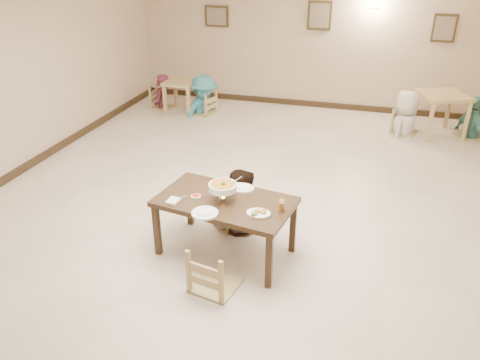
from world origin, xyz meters
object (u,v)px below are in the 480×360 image
(bg_diner_a, at_px, (160,74))
(bg_diner_b, at_px, (203,75))
(curry_warmer, at_px, (223,187))
(main_table, at_px, (225,206))
(drink_glass, at_px, (281,206))
(bg_table_left, at_px, (181,87))
(bg_diner_d, at_px, (479,96))
(chair_far, at_px, (238,192))
(bg_diner_c, at_px, (410,91))
(bg_chair_ll, at_px, (161,88))
(bg_table_right, at_px, (443,101))
(bg_chair_lr, at_px, (203,93))
(bg_chair_rr, at_px, (476,111))
(bg_chair_rl, at_px, (407,110))
(main_diner, at_px, (238,170))
(chair_near, at_px, (215,248))

(bg_diner_a, height_order, bg_diner_b, bg_diner_b)
(curry_warmer, height_order, bg_diner_b, bg_diner_b)
(main_table, height_order, bg_diner_a, bg_diner_a)
(drink_glass, relative_size, bg_table_left, 0.20)
(bg_diner_b, height_order, bg_diner_d, bg_diner_b)
(chair_far, relative_size, bg_diner_c, 0.56)
(chair_far, height_order, bg_diner_b, bg_diner_b)
(bg_table_left, xyz_separation_m, bg_chair_ll, (-0.53, 0.08, -0.08))
(bg_table_right, bearing_deg, bg_diner_d, 2.93)
(bg_chair_lr, distance_m, bg_diner_b, 0.37)
(bg_table_right, relative_size, bg_chair_rr, 0.98)
(bg_chair_lr, relative_size, bg_chair_rl, 1.01)
(main_diner, relative_size, bg_chair_rr, 1.50)
(bg_chair_lr, bearing_deg, chair_far, 43.52)
(bg_table_right, bearing_deg, bg_diner_a, 179.51)
(curry_warmer, height_order, bg_diner_c, bg_diner_c)
(main_table, relative_size, bg_diner_d, 1.02)
(drink_glass, relative_size, bg_diner_d, 0.08)
(bg_diner_b, bearing_deg, bg_table_right, -63.69)
(bg_chair_ll, distance_m, bg_diner_d, 6.51)
(curry_warmer, distance_m, bg_diner_c, 5.31)
(bg_chair_ll, bearing_deg, bg_diner_c, -93.44)
(bg_table_right, relative_size, bg_chair_rl, 1.12)
(bg_chair_rl, bearing_deg, bg_diner_c, -165.55)
(curry_warmer, xyz_separation_m, drink_glass, (0.69, -0.05, -0.11))
(bg_diner_c, bearing_deg, bg_chair_rr, 117.30)
(curry_warmer, distance_m, bg_chair_rr, 6.02)
(bg_table_left, bearing_deg, curry_warmer, -62.33)
(bg_chair_ll, height_order, bg_chair_lr, bg_chair_lr)
(main_diner, relative_size, bg_diner_b, 0.96)
(bg_chair_ll, distance_m, bg_diner_b, 1.13)
(bg_chair_rr, bearing_deg, bg_chair_lr, -110.07)
(curry_warmer, bearing_deg, bg_table_right, 60.41)
(main_table, xyz_separation_m, bg_diner_a, (-3.10, 4.95, 0.13))
(main_table, distance_m, bg_chair_rr, 5.98)
(bg_diner_b, distance_m, bg_diner_d, 5.45)
(bg_chair_rr, height_order, bg_diner_a, bg_diner_a)
(chair_near, xyz_separation_m, bg_chair_rl, (2.07, 5.47, -0.03))
(main_table, relative_size, bg_chair_lr, 1.74)
(bg_table_right, distance_m, bg_chair_rl, 0.66)
(drink_glass, xyz_separation_m, bg_table_right, (2.10, 4.96, -0.10))
(main_table, height_order, bg_table_left, main_table)
(bg_diner_c, bearing_deg, bg_diner_a, -68.68)
(bg_table_left, relative_size, bg_chair_ll, 0.74)
(main_diner, height_order, bg_diner_a, main_diner)
(chair_near, bearing_deg, bg_table_left, -53.01)
(bg_chair_lr, distance_m, bg_chair_rl, 4.21)
(chair_near, xyz_separation_m, bg_table_left, (-2.67, 5.51, 0.04))
(chair_near, xyz_separation_m, bg_table_right, (2.68, 5.54, 0.18))
(chair_far, relative_size, chair_near, 0.95)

